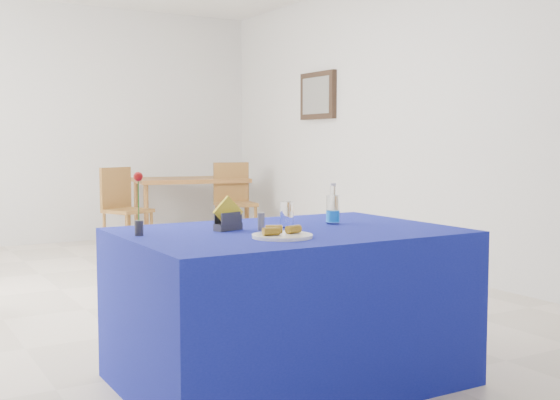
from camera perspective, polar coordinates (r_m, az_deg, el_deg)
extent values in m
plane|color=beige|center=(5.40, -9.74, -8.06)|extent=(7.00, 7.00, 0.00)
plane|color=silver|center=(8.63, -18.12, 5.91)|extent=(5.00, 0.00, 5.00)
plane|color=silver|center=(6.57, 11.07, 6.49)|extent=(0.00, 7.00, 7.00)
cube|color=black|center=(7.84, 3.10, 8.47)|extent=(0.06, 0.64, 0.52)
cube|color=#998C66|center=(7.83, 2.95, 8.47)|extent=(0.02, 0.52, 0.40)
cylinder|color=white|center=(3.16, 0.18, -2.94)|extent=(0.28, 0.28, 0.01)
cylinder|color=white|center=(3.53, 0.55, -1.19)|extent=(0.07, 0.07, 0.13)
cylinder|color=slate|center=(3.42, -4.19, -1.79)|extent=(0.03, 0.03, 0.08)
cylinder|color=slate|center=(3.43, -1.54, -1.75)|extent=(0.03, 0.03, 0.08)
cube|color=navy|center=(3.52, 0.71, -8.58)|extent=(1.60, 1.10, 0.76)
cylinder|color=silver|center=(3.70, 4.32, -0.78)|extent=(0.07, 0.07, 0.15)
cylinder|color=#0D79EB|center=(3.70, 4.31, -1.32)|extent=(0.07, 0.07, 0.06)
cylinder|color=white|center=(3.69, 4.33, 0.77)|extent=(0.03, 0.03, 0.05)
cylinder|color=silver|center=(3.69, 4.33, 1.27)|extent=(0.03, 0.03, 0.01)
cube|color=#35353A|center=(3.43, -4.24, -2.18)|extent=(0.16, 0.10, 0.03)
cube|color=#36363B|center=(3.41, -3.95, -1.76)|extent=(0.13, 0.05, 0.09)
cube|color=#333337|center=(3.44, -4.53, -1.69)|extent=(0.13, 0.05, 0.09)
cube|color=yellow|center=(3.42, -4.25, -0.98)|extent=(0.16, 0.02, 0.16)
cylinder|color=#27262B|center=(3.29, -11.39, -2.25)|extent=(0.04, 0.04, 0.07)
cylinder|color=#1B6619|center=(3.28, -11.42, -0.26)|extent=(0.01, 0.01, 0.22)
sphere|color=#AF0B0D|center=(3.27, -11.46, 1.87)|extent=(0.04, 0.04, 0.04)
cube|color=brown|center=(8.54, -7.29, 1.62)|extent=(1.42, 1.04, 0.05)
cylinder|color=olive|center=(8.11, -10.82, -1.25)|extent=(0.06, 0.06, 0.71)
cylinder|color=brown|center=(8.40, -2.73, -0.97)|extent=(0.06, 0.06, 0.71)
cylinder|color=brown|center=(8.80, -11.60, -0.80)|extent=(0.06, 0.06, 0.71)
cylinder|color=brown|center=(9.06, -4.09, -0.55)|extent=(0.06, 0.06, 0.71)
cylinder|color=brown|center=(7.47, -12.33, -2.83)|extent=(0.04, 0.04, 0.44)
cylinder|color=brown|center=(7.70, -10.39, -2.57)|extent=(0.04, 0.04, 0.44)
cylinder|color=brown|center=(7.73, -14.08, -2.61)|extent=(0.04, 0.04, 0.44)
cylinder|color=brown|center=(7.96, -12.15, -2.37)|extent=(0.04, 0.04, 0.44)
cube|color=brown|center=(7.69, -12.27, -0.86)|extent=(0.54, 0.54, 0.04)
cube|color=brown|center=(7.81, -13.21, 0.96)|extent=(0.39, 0.20, 0.45)
cylinder|color=brown|center=(7.95, -4.49, -2.23)|extent=(0.04, 0.04, 0.45)
cylinder|color=brown|center=(8.05, -2.00, -2.13)|extent=(0.04, 0.04, 0.45)
cylinder|color=brown|center=(8.30, -5.16, -1.94)|extent=(0.04, 0.04, 0.45)
cylinder|color=brown|center=(8.40, -2.76, -1.85)|extent=(0.04, 0.04, 0.45)
cube|color=brown|center=(8.15, -3.61, -0.34)|extent=(0.49, 0.49, 0.04)
cube|color=brown|center=(8.31, -3.99, 1.47)|extent=(0.42, 0.12, 0.46)
cylinder|color=gold|center=(3.12, -0.73, -2.56)|extent=(0.08, 0.05, 0.04)
cylinder|color=beige|center=(3.13, -0.09, -2.53)|extent=(0.01, 0.03, 0.03)
cylinder|color=gold|center=(3.19, 1.10, -2.39)|extent=(0.08, 0.05, 0.04)
cylinder|color=beige|center=(3.22, 1.56, -2.33)|extent=(0.01, 0.03, 0.03)
cylinder|color=gold|center=(3.20, -0.50, -2.36)|extent=(0.08, 0.06, 0.04)
cylinder|color=beige|center=(3.21, 0.16, -2.36)|extent=(0.02, 0.03, 0.03)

